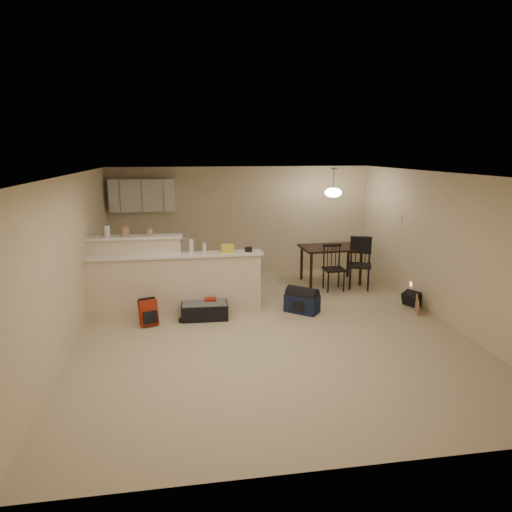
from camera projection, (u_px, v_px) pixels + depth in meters
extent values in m
plane|color=#C5B698|center=(269.00, 327.00, 7.55)|extent=(7.00, 7.00, 0.00)
plane|color=white|center=(270.00, 174.00, 6.99)|extent=(7.00, 7.00, 0.00)
cube|color=beige|center=(241.00, 221.00, 10.63)|extent=(6.00, 0.02, 2.50)
cube|color=beige|center=(345.00, 342.00, 3.90)|extent=(6.00, 0.02, 2.50)
cube|color=beige|center=(72.00, 260.00, 6.80)|extent=(0.02, 7.00, 2.50)
cube|color=beige|center=(443.00, 247.00, 7.73)|extent=(0.02, 7.00, 2.50)
cube|color=beige|center=(176.00, 285.00, 8.06)|extent=(3.00, 0.28, 1.05)
cube|color=white|center=(175.00, 255.00, 7.94)|extent=(3.08, 0.38, 0.04)
cube|color=beige|center=(136.00, 275.00, 8.13)|extent=(1.60, 0.24, 1.35)
cube|color=white|center=(134.00, 237.00, 7.98)|extent=(1.68, 0.34, 0.04)
cube|color=white|center=(142.00, 195.00, 9.98)|extent=(1.40, 0.34, 0.70)
cube|color=white|center=(155.00, 260.00, 10.21)|extent=(1.80, 0.60, 0.90)
cube|color=beige|center=(401.00, 219.00, 9.16)|extent=(0.02, 0.12, 0.12)
cylinder|color=silver|center=(107.00, 231.00, 7.88)|extent=(0.10, 0.10, 0.20)
cube|color=#AB7D58|center=(126.00, 232.00, 7.94)|extent=(0.10, 0.07, 0.16)
cube|color=#AB7D58|center=(150.00, 232.00, 8.00)|extent=(0.08, 0.06, 0.12)
cylinder|color=silver|center=(191.00, 246.00, 7.95)|extent=(0.07, 0.07, 0.26)
cylinder|color=silver|center=(204.00, 248.00, 8.00)|extent=(0.06, 0.06, 0.18)
cube|color=#AB7D58|center=(227.00, 248.00, 8.06)|extent=(0.22, 0.18, 0.14)
cube|color=#AB7D58|center=(248.00, 249.00, 8.13)|extent=(0.12, 0.10, 0.08)
cube|color=black|center=(331.00, 248.00, 9.95)|extent=(1.32, 0.91, 0.04)
cylinder|color=black|center=(311.00, 271.00, 9.60)|extent=(0.06, 0.06, 0.76)
cylinder|color=black|center=(361.00, 268.00, 9.82)|extent=(0.06, 0.06, 0.76)
cylinder|color=black|center=(302.00, 263.00, 10.26)|extent=(0.06, 0.06, 0.76)
cylinder|color=black|center=(348.00, 261.00, 10.47)|extent=(0.06, 0.06, 0.76)
cylinder|color=brown|center=(334.00, 180.00, 9.62)|extent=(0.02, 0.02, 0.50)
cylinder|color=brown|center=(334.00, 169.00, 9.56)|extent=(0.12, 0.12, 0.03)
ellipsoid|color=white|center=(333.00, 193.00, 9.68)|extent=(0.36, 0.36, 0.20)
cube|color=black|center=(205.00, 310.00, 7.95)|extent=(0.81, 0.54, 0.27)
cube|color=#A42812|center=(148.00, 313.00, 7.59)|extent=(0.33, 0.26, 0.43)
cube|color=#121C3B|center=(302.00, 304.00, 8.21)|extent=(0.66, 0.62, 0.32)
cube|color=black|center=(412.00, 299.00, 8.55)|extent=(0.33, 0.37, 0.27)
cube|color=#AB7D58|center=(417.00, 306.00, 8.14)|extent=(0.16, 0.35, 0.28)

